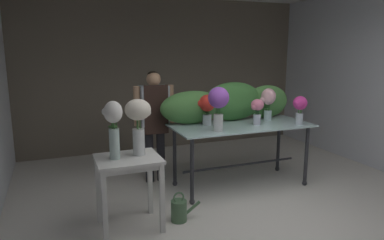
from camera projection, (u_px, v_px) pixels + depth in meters
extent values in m
plane|color=silver|center=(205.00, 178.00, 5.38)|extent=(8.46, 8.46, 0.00)
cube|color=#706656|center=(166.00, 75.00, 6.85)|extent=(5.55, 0.12, 2.82)
cube|color=silver|center=(356.00, 78.00, 6.09)|extent=(0.12, 3.97, 2.82)
cube|color=#ABCDD0|center=(241.00, 125.00, 4.92)|extent=(1.92, 0.86, 0.02)
cylinder|color=#2D2D33|center=(192.00, 171.00, 4.39)|extent=(0.05, 0.05, 0.86)
sphere|color=#2D2D33|center=(192.00, 202.00, 4.47)|extent=(0.07, 0.07, 0.07)
cylinder|color=#2D2D33|center=(306.00, 156.00, 5.01)|extent=(0.05, 0.05, 0.86)
sphere|color=#2D2D33|center=(304.00, 183.00, 5.09)|extent=(0.07, 0.07, 0.07)
cylinder|color=#2D2D33|center=(175.00, 156.00, 5.00)|extent=(0.05, 0.05, 0.86)
sphere|color=#2D2D33|center=(175.00, 183.00, 5.08)|extent=(0.07, 0.07, 0.07)
cylinder|color=#2D2D33|center=(278.00, 144.00, 5.61)|extent=(0.05, 0.05, 0.86)
sphere|color=#2D2D33|center=(277.00, 169.00, 5.69)|extent=(0.07, 0.07, 0.07)
cylinder|color=#2D2D33|center=(240.00, 165.00, 5.03)|extent=(1.72, 0.03, 0.03)
cube|color=white|center=(128.00, 159.00, 3.75)|extent=(0.67, 0.57, 0.03)
cube|color=white|center=(128.00, 163.00, 3.76)|extent=(0.61, 0.51, 0.06)
cube|color=white|center=(105.00, 208.00, 3.51)|extent=(0.05, 0.05, 0.76)
cube|color=white|center=(162.00, 199.00, 3.72)|extent=(0.05, 0.05, 0.76)
cube|color=white|center=(98.00, 190.00, 3.95)|extent=(0.05, 0.05, 0.76)
cube|color=white|center=(150.00, 183.00, 4.16)|extent=(0.05, 0.05, 0.76)
cylinder|color=#232328|center=(149.00, 154.00, 5.15)|extent=(0.12, 0.12, 0.83)
cylinder|color=#232328|center=(161.00, 153.00, 5.21)|extent=(0.12, 0.12, 0.83)
cube|color=#B2BCC6|center=(154.00, 106.00, 5.04)|extent=(0.40, 0.22, 0.57)
cube|color=black|center=(156.00, 110.00, 4.94)|extent=(0.34, 0.02, 0.69)
cylinder|color=tan|center=(137.00, 106.00, 4.95)|extent=(0.09, 0.09, 0.55)
cylinder|color=tan|center=(171.00, 104.00, 5.13)|extent=(0.09, 0.09, 0.55)
sphere|color=tan|center=(154.00, 79.00, 4.97)|extent=(0.20, 0.20, 0.20)
ellipsoid|color=black|center=(153.00, 74.00, 4.97)|extent=(0.15, 0.15, 0.09)
ellipsoid|color=#477F3D|center=(192.00, 107.00, 4.94)|extent=(0.92, 0.31, 0.46)
ellipsoid|color=#387033|center=(233.00, 101.00, 5.15)|extent=(0.92, 0.31, 0.55)
ellipsoid|color=#477F3D|center=(267.00, 102.00, 5.36)|extent=(0.71, 0.24, 0.49)
cylinder|color=silver|center=(218.00, 123.00, 4.51)|extent=(0.12, 0.12, 0.22)
cylinder|color=#9EBCB2|center=(218.00, 127.00, 4.52)|extent=(0.11, 0.11, 0.09)
cylinder|color=#2D6028|center=(219.00, 117.00, 4.50)|extent=(0.01, 0.01, 0.34)
cylinder|color=#2D6028|center=(216.00, 117.00, 4.50)|extent=(0.01, 0.01, 0.34)
cylinder|color=#2D6028|center=(218.00, 118.00, 4.47)|extent=(0.01, 0.01, 0.34)
ellipsoid|color=purple|center=(219.00, 98.00, 4.44)|extent=(0.26, 0.26, 0.27)
sphere|color=purple|center=(212.00, 95.00, 4.43)|extent=(0.06, 0.06, 0.06)
sphere|color=purple|center=(224.00, 97.00, 4.48)|extent=(0.08, 0.08, 0.08)
cylinder|color=silver|center=(257.00, 120.00, 4.89)|extent=(0.10, 0.10, 0.14)
cylinder|color=#9EBCB2|center=(257.00, 122.00, 4.90)|extent=(0.09, 0.09, 0.06)
cylinder|color=#28562D|center=(259.00, 116.00, 4.89)|extent=(0.01, 0.01, 0.22)
cylinder|color=#28562D|center=(257.00, 116.00, 4.90)|extent=(0.01, 0.01, 0.22)
cylinder|color=#28562D|center=(256.00, 116.00, 4.87)|extent=(0.01, 0.01, 0.22)
cylinder|color=#28562D|center=(258.00, 116.00, 4.87)|extent=(0.01, 0.01, 0.22)
ellipsoid|color=pink|center=(257.00, 105.00, 4.85)|extent=(0.17, 0.17, 0.15)
sphere|color=pink|center=(254.00, 107.00, 4.82)|extent=(0.07, 0.07, 0.07)
sphere|color=pink|center=(260.00, 103.00, 4.88)|extent=(0.08, 0.08, 0.08)
cylinder|color=silver|center=(299.00, 119.00, 4.91)|extent=(0.10, 0.10, 0.16)
cylinder|color=#9EBCB2|center=(299.00, 122.00, 4.92)|extent=(0.09, 0.09, 0.07)
cylinder|color=#477F3D|center=(301.00, 115.00, 4.91)|extent=(0.01, 0.01, 0.23)
cylinder|color=#477F3D|center=(298.00, 115.00, 4.91)|extent=(0.01, 0.01, 0.23)
cylinder|color=#477F3D|center=(298.00, 116.00, 4.89)|extent=(0.01, 0.01, 0.23)
cylinder|color=#477F3D|center=(300.00, 116.00, 4.89)|extent=(0.01, 0.01, 0.23)
ellipsoid|color=#D1338E|center=(300.00, 103.00, 4.87)|extent=(0.19, 0.19, 0.19)
sphere|color=#D1338E|center=(296.00, 103.00, 4.81)|extent=(0.07, 0.07, 0.07)
cylinder|color=silver|center=(268.00, 115.00, 5.20)|extent=(0.11, 0.11, 0.14)
cylinder|color=#9EBCB2|center=(268.00, 118.00, 5.21)|extent=(0.10, 0.10, 0.06)
cylinder|color=#2D6028|center=(269.00, 110.00, 5.20)|extent=(0.01, 0.01, 0.27)
cylinder|color=#2D6028|center=(267.00, 110.00, 5.22)|extent=(0.01, 0.01, 0.27)
cylinder|color=#2D6028|center=(266.00, 111.00, 5.19)|extent=(0.01, 0.01, 0.27)
cylinder|color=#2D6028|center=(269.00, 111.00, 5.17)|extent=(0.01, 0.01, 0.27)
ellipsoid|color=#EFB2BC|center=(268.00, 97.00, 5.15)|extent=(0.21, 0.21, 0.24)
sphere|color=#EFB2BC|center=(263.00, 100.00, 5.13)|extent=(0.10, 0.10, 0.10)
sphere|color=#EFB2BC|center=(273.00, 94.00, 5.16)|extent=(0.09, 0.09, 0.09)
ellipsoid|color=#387033|center=(267.00, 109.00, 5.21)|extent=(0.11, 0.07, 0.03)
cylinder|color=silver|center=(207.00, 120.00, 4.87)|extent=(0.12, 0.12, 0.15)
cylinder|color=#9EBCB2|center=(207.00, 123.00, 4.88)|extent=(0.11, 0.11, 0.06)
cylinder|color=#387033|center=(209.00, 116.00, 4.87)|extent=(0.01, 0.01, 0.22)
cylinder|color=#387033|center=(207.00, 116.00, 4.89)|extent=(0.01, 0.01, 0.22)
cylinder|color=#387033|center=(205.00, 116.00, 4.86)|extent=(0.01, 0.01, 0.22)
cylinder|color=#387033|center=(208.00, 117.00, 4.84)|extent=(0.01, 0.01, 0.22)
ellipsoid|color=red|center=(207.00, 103.00, 4.83)|extent=(0.22, 0.22, 0.23)
sphere|color=red|center=(201.00, 103.00, 4.82)|extent=(0.09, 0.09, 0.09)
sphere|color=red|center=(214.00, 102.00, 4.85)|extent=(0.11, 0.11, 0.11)
ellipsoid|color=#477F3D|center=(204.00, 113.00, 4.85)|extent=(0.05, 0.10, 0.03)
cylinder|color=silver|center=(114.00, 144.00, 3.67)|extent=(0.11, 0.11, 0.32)
cylinder|color=#9EBCB2|center=(115.00, 152.00, 3.69)|extent=(0.10, 0.10, 0.14)
cylinder|color=#387033|center=(117.00, 138.00, 3.68)|extent=(0.01, 0.01, 0.41)
cylinder|color=#387033|center=(113.00, 138.00, 3.68)|extent=(0.01, 0.01, 0.41)
cylinder|color=#387033|center=(113.00, 139.00, 3.65)|extent=(0.01, 0.01, 0.41)
cylinder|color=#387033|center=(115.00, 139.00, 3.64)|extent=(0.01, 0.01, 0.41)
ellipsoid|color=white|center=(113.00, 112.00, 3.61)|extent=(0.19, 0.19, 0.23)
sphere|color=white|center=(106.00, 112.00, 3.58)|extent=(0.09, 0.09, 0.09)
ellipsoid|color=#477F3D|center=(113.00, 127.00, 3.64)|extent=(0.11, 0.07, 0.03)
cylinder|color=silver|center=(139.00, 142.00, 3.82)|extent=(0.13, 0.13, 0.28)
cylinder|color=#9EBCB2|center=(139.00, 149.00, 3.84)|extent=(0.12, 0.12, 0.12)
cylinder|color=#477F3D|center=(140.00, 135.00, 3.82)|extent=(0.01, 0.01, 0.41)
cylinder|color=#477F3D|center=(137.00, 135.00, 3.82)|extent=(0.01, 0.01, 0.41)
cylinder|color=#477F3D|center=(138.00, 136.00, 3.78)|extent=(0.01, 0.01, 0.41)
ellipsoid|color=silver|center=(138.00, 110.00, 3.75)|extent=(0.28, 0.28, 0.22)
sphere|color=silver|center=(147.00, 112.00, 3.79)|extent=(0.08, 0.08, 0.08)
cylinder|color=#4C704C|center=(179.00, 211.00, 4.02)|extent=(0.18, 0.18, 0.24)
cylinder|color=#4C704C|center=(193.00, 207.00, 4.08)|extent=(0.18, 0.04, 0.14)
torus|color=#4C704C|center=(179.00, 197.00, 3.99)|extent=(0.13, 0.02, 0.13)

